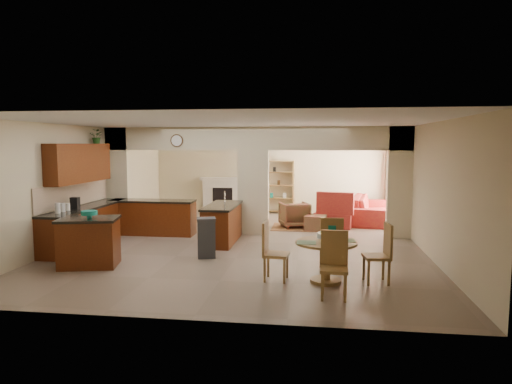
# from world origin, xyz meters

# --- Properties ---
(floor) EXTENTS (10.00, 10.00, 0.00)m
(floor) POSITION_xyz_m (0.00, 0.00, 0.00)
(floor) COLOR #7B6755
(floor) RESTS_ON ground
(ceiling) EXTENTS (10.00, 10.00, 0.00)m
(ceiling) POSITION_xyz_m (0.00, 0.00, 2.80)
(ceiling) COLOR white
(ceiling) RESTS_ON wall_back
(wall_back) EXTENTS (8.00, 0.00, 8.00)m
(wall_back) POSITION_xyz_m (0.00, 5.00, 1.40)
(wall_back) COLOR beige
(wall_back) RESTS_ON floor
(wall_front) EXTENTS (8.00, 0.00, 8.00)m
(wall_front) POSITION_xyz_m (0.00, -5.00, 1.40)
(wall_front) COLOR beige
(wall_front) RESTS_ON floor
(wall_left) EXTENTS (0.00, 10.00, 10.00)m
(wall_left) POSITION_xyz_m (-4.00, 0.00, 1.40)
(wall_left) COLOR beige
(wall_left) RESTS_ON floor
(wall_right) EXTENTS (0.00, 10.00, 10.00)m
(wall_right) POSITION_xyz_m (4.00, 0.00, 1.40)
(wall_right) COLOR beige
(wall_right) RESTS_ON floor
(partition_left_pier) EXTENTS (0.60, 0.25, 2.80)m
(partition_left_pier) POSITION_xyz_m (-3.70, 1.00, 1.40)
(partition_left_pier) COLOR beige
(partition_left_pier) RESTS_ON floor
(partition_center_pier) EXTENTS (0.80, 0.25, 2.20)m
(partition_center_pier) POSITION_xyz_m (0.00, 1.00, 1.10)
(partition_center_pier) COLOR beige
(partition_center_pier) RESTS_ON floor
(partition_right_pier) EXTENTS (0.60, 0.25, 2.80)m
(partition_right_pier) POSITION_xyz_m (3.70, 1.00, 1.40)
(partition_right_pier) COLOR beige
(partition_right_pier) RESTS_ON floor
(partition_header) EXTENTS (8.00, 0.25, 0.60)m
(partition_header) POSITION_xyz_m (0.00, 1.00, 2.50)
(partition_header) COLOR beige
(partition_header) RESTS_ON partition_center_pier
(kitchen_counter) EXTENTS (2.52, 3.29, 1.48)m
(kitchen_counter) POSITION_xyz_m (-3.26, -0.25, 0.46)
(kitchen_counter) COLOR #421607
(kitchen_counter) RESTS_ON floor
(upper_cabinets) EXTENTS (0.35, 2.40, 0.90)m
(upper_cabinets) POSITION_xyz_m (-3.82, -0.80, 1.92)
(upper_cabinets) COLOR #421607
(upper_cabinets) RESTS_ON wall_left
(peninsula) EXTENTS (0.70, 1.85, 0.91)m
(peninsula) POSITION_xyz_m (-0.60, -0.11, 0.46)
(peninsula) COLOR #421607
(peninsula) RESTS_ON floor
(wall_clock) EXTENTS (0.34, 0.03, 0.34)m
(wall_clock) POSITION_xyz_m (-2.00, 0.85, 2.45)
(wall_clock) COLOR #4C3219
(wall_clock) RESTS_ON partition_header
(rug) EXTENTS (1.60, 1.30, 0.01)m
(rug) POSITION_xyz_m (1.20, 2.10, 0.01)
(rug) COLOR brown
(rug) RESTS_ON floor
(fireplace) EXTENTS (1.60, 0.35, 1.20)m
(fireplace) POSITION_xyz_m (-1.60, 4.83, 0.61)
(fireplace) COLOR beige
(fireplace) RESTS_ON floor
(shelving_unit) EXTENTS (1.00, 0.32, 1.80)m
(shelving_unit) POSITION_xyz_m (0.35, 4.82, 0.90)
(shelving_unit) COLOR brown
(shelving_unit) RESTS_ON floor
(window_a) EXTENTS (0.02, 0.90, 1.90)m
(window_a) POSITION_xyz_m (3.97, 2.30, 1.20)
(window_a) COLOR white
(window_a) RESTS_ON wall_right
(window_b) EXTENTS (0.02, 0.90, 1.90)m
(window_b) POSITION_xyz_m (3.97, 4.00, 1.20)
(window_b) COLOR white
(window_b) RESTS_ON wall_right
(glazed_door) EXTENTS (0.02, 0.70, 2.10)m
(glazed_door) POSITION_xyz_m (3.97, 3.15, 1.05)
(glazed_door) COLOR white
(glazed_door) RESTS_ON wall_right
(drape_a_left) EXTENTS (0.10, 0.28, 2.30)m
(drape_a_left) POSITION_xyz_m (3.93, 1.70, 1.20)
(drape_a_left) COLOR #451D1B
(drape_a_left) RESTS_ON wall_right
(drape_a_right) EXTENTS (0.10, 0.28, 2.30)m
(drape_a_right) POSITION_xyz_m (3.93, 2.90, 1.20)
(drape_a_right) COLOR #451D1B
(drape_a_right) RESTS_ON wall_right
(drape_b_left) EXTENTS (0.10, 0.28, 2.30)m
(drape_b_left) POSITION_xyz_m (3.93, 3.40, 1.20)
(drape_b_left) COLOR #451D1B
(drape_b_left) RESTS_ON wall_right
(drape_b_right) EXTENTS (0.10, 0.28, 2.30)m
(drape_b_right) POSITION_xyz_m (3.93, 4.60, 1.20)
(drape_b_right) COLOR #451D1B
(drape_b_right) RESTS_ON wall_right
(ceiling_fan) EXTENTS (1.00, 1.00, 0.10)m
(ceiling_fan) POSITION_xyz_m (1.50, 3.00, 2.56)
(ceiling_fan) COLOR white
(ceiling_fan) RESTS_ON ceiling
(kitchen_island) EXTENTS (1.24, 1.01, 0.95)m
(kitchen_island) POSITION_xyz_m (-2.70, -2.60, 0.48)
(kitchen_island) COLOR #421607
(kitchen_island) RESTS_ON floor
(teal_bowl) EXTENTS (0.30, 0.30, 0.14)m
(teal_bowl) POSITION_xyz_m (-2.66, -2.62, 1.02)
(teal_bowl) COLOR #138674
(teal_bowl) RESTS_ON kitchen_island
(trash_can) EXTENTS (0.43, 0.40, 0.77)m
(trash_can) POSITION_xyz_m (-0.62, -1.63, 0.38)
(trash_can) COLOR #2C2C2E
(trash_can) RESTS_ON floor
(dining_table) EXTENTS (1.05, 1.05, 0.71)m
(dining_table) POSITION_xyz_m (1.82, -3.05, 0.48)
(dining_table) COLOR brown
(dining_table) RESTS_ON floor
(fruit_bowl) EXTENTS (0.33, 0.33, 0.18)m
(fruit_bowl) POSITION_xyz_m (1.83, -3.08, 0.80)
(fruit_bowl) COLOR #54A523
(fruit_bowl) RESTS_ON dining_table
(sofa) EXTENTS (2.77, 1.42, 0.77)m
(sofa) POSITION_xyz_m (3.30, 3.39, 0.39)
(sofa) COLOR maroon
(sofa) RESTS_ON floor
(chaise) EXTENTS (1.19, 1.05, 0.41)m
(chaise) POSITION_xyz_m (2.16, 2.35, 0.21)
(chaise) COLOR maroon
(chaise) RESTS_ON floor
(armchair) EXTENTS (0.98, 0.99, 0.71)m
(armchair) POSITION_xyz_m (1.03, 2.14, 0.36)
(armchair) COLOR maroon
(armchair) RESTS_ON floor
(ottoman) EXTENTS (0.64, 0.64, 0.41)m
(ottoman) POSITION_xyz_m (1.63, 1.73, 0.20)
(ottoman) COLOR maroon
(ottoman) RESTS_ON floor
(plant) EXTENTS (0.35, 0.32, 0.36)m
(plant) POSITION_xyz_m (-3.82, 0.09, 2.55)
(plant) COLOR #194612
(plant) RESTS_ON upper_cabinets
(chair_north) EXTENTS (0.44, 0.45, 1.02)m
(chair_north) POSITION_xyz_m (1.93, -2.35, 0.55)
(chair_north) COLOR brown
(chair_north) RESTS_ON floor
(chair_east) EXTENTS (0.47, 0.47, 1.02)m
(chair_east) POSITION_xyz_m (2.75, -2.94, 0.55)
(chair_east) COLOR brown
(chair_east) RESTS_ON floor
(chair_south) EXTENTS (0.44, 0.44, 1.02)m
(chair_south) POSITION_xyz_m (1.93, -3.76, 0.55)
(chair_south) COLOR brown
(chair_south) RESTS_ON floor
(chair_west) EXTENTS (0.45, 0.45, 1.02)m
(chair_west) POSITION_xyz_m (0.88, -3.02, 0.55)
(chair_west) COLOR brown
(chair_west) RESTS_ON floor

